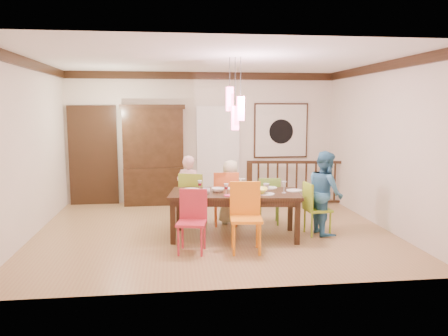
{
  "coord_description": "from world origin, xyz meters",
  "views": [
    {
      "loc": [
        -0.71,
        -7.33,
        2.1
      ],
      "look_at": [
        0.19,
        -0.0,
        1.09
      ],
      "focal_mm": 35.0,
      "sensor_mm": 36.0,
      "label": 1
    }
  ],
  "objects": [
    {
      "name": "person_far_mid",
      "position": [
        0.36,
        0.45,
        0.59
      ],
      "size": [
        0.6,
        0.42,
        1.18
      ],
      "primitive_type": "imported",
      "rotation": [
        0.0,
        0.0,
        3.07
      ],
      "color": "#BCB88E",
      "rests_on": "floor"
    },
    {
      "name": "pendant_cluster",
      "position": [
        0.31,
        -0.42,
        2.11
      ],
      "size": [
        0.27,
        0.21,
        1.14
      ],
      "color": "#F24878",
      "rests_on": "ceiling"
    },
    {
      "name": "plate_far_right",
      "position": [
        0.96,
        -0.13,
        0.76
      ],
      "size": [
        0.26,
        0.26,
        0.01
      ],
      "primitive_type": "cylinder",
      "color": "white",
      "rests_on": "dining_table"
    },
    {
      "name": "chair_far_right",
      "position": [
        1.06,
        0.36,
        0.5
      ],
      "size": [
        0.45,
        0.45,
        0.87
      ],
      "rotation": [
        0.0,
        0.0,
        2.99
      ],
      "color": "olive",
      "rests_on": "floor"
    },
    {
      "name": "panel_door",
      "position": [
        -2.4,
        2.45,
        1.05
      ],
      "size": [
        1.04,
        0.07,
        2.24
      ],
      "primitive_type": "cube",
      "color": "black",
      "rests_on": "wall_back"
    },
    {
      "name": "wall_left",
      "position": [
        -3.0,
        0.0,
        1.45
      ],
      "size": [
        0.0,
        5.0,
        5.0
      ],
      "primitive_type": "plane",
      "rotation": [
        1.57,
        0.0,
        1.57
      ],
      "color": "beige",
      "rests_on": "floor"
    },
    {
      "name": "chair_far_left",
      "position": [
        -0.31,
        0.4,
        0.55
      ],
      "size": [
        0.56,
        0.56,
        0.97
      ],
      "rotation": [
        0.0,
        0.0,
        2.78
      ],
      "color": "#93B22D",
      "rests_on": "floor"
    },
    {
      "name": "chair_far_mid",
      "position": [
        0.26,
        0.37,
        0.56
      ],
      "size": [
        0.47,
        0.47,
        0.99
      ],
      "rotation": [
        0.0,
        0.0,
        3.08
      ],
      "color": "#DA5C27",
      "rests_on": "floor"
    },
    {
      "name": "painting",
      "position": [
        1.8,
        2.46,
        1.6
      ],
      "size": [
        1.25,
        0.06,
        1.25
      ],
      "color": "black",
      "rests_on": "wall_back"
    },
    {
      "name": "wine_glass_c",
      "position": [
        0.14,
        -0.7,
        0.84
      ],
      "size": [
        0.08,
        0.08,
        0.19
      ],
      "primitive_type": null,
      "color": "#590C19",
      "rests_on": "dining_table"
    },
    {
      "name": "wine_glass_b",
      "position": [
        0.48,
        -0.24,
        0.84
      ],
      "size": [
        0.08,
        0.08,
        0.19
      ],
      "primitive_type": null,
      "color": "silver",
      "rests_on": "dining_table"
    },
    {
      "name": "small_bowl",
      "position": [
        0.04,
        -0.37,
        0.78
      ],
      "size": [
        0.23,
        0.23,
        0.07
      ],
      "primitive_type": "imported",
      "rotation": [
        0.0,
        0.0,
        -0.11
      ],
      "color": "white",
      "rests_on": "dining_table"
    },
    {
      "name": "cup_right",
      "position": [
        0.88,
        -0.22,
        0.8
      ],
      "size": [
        0.14,
        0.14,
        0.1
      ],
      "primitive_type": "imported",
      "rotation": [
        0.0,
        0.0,
        -0.43
      ],
      "color": "silver",
      "rests_on": "dining_table"
    },
    {
      "name": "plate_near_left",
      "position": [
        -0.32,
        -0.74,
        0.76
      ],
      "size": [
        0.26,
        0.26,
        0.01
      ],
      "primitive_type": "cylinder",
      "color": "white",
      "rests_on": "dining_table"
    },
    {
      "name": "chair_near_mid",
      "position": [
        0.37,
        -1.18,
        0.58
      ],
      "size": [
        0.5,
        0.5,
        1.02
      ],
      "rotation": [
        0.0,
        0.0,
        -0.09
      ],
      "color": "orange",
      "rests_on": "floor"
    },
    {
      "name": "person_end_right",
      "position": [
        1.85,
        -0.39,
        0.7
      ],
      "size": [
        0.57,
        0.71,
        1.4
      ],
      "primitive_type": "imported",
      "rotation": [
        0.0,
        0.0,
        1.62
      ],
      "color": "teal",
      "rests_on": "floor"
    },
    {
      "name": "balustrade",
      "position": [
        2.04,
        1.95,
        0.5
      ],
      "size": [
        2.23,
        0.38,
        0.96
      ],
      "rotation": [
        0.0,
        0.0,
        -0.13
      ],
      "color": "black",
      "rests_on": "floor"
    },
    {
      "name": "crown_molding",
      "position": [
        0.0,
        0.0,
        2.82
      ],
      "size": [
        6.0,
        5.0,
        0.16
      ],
      "primitive_type": null,
      "color": "black",
      "rests_on": "wall_back"
    },
    {
      "name": "person_far_left",
      "position": [
        -0.4,
        0.42,
        0.64
      ],
      "size": [
        0.55,
        0.48,
        1.27
      ],
      "primitive_type": "imported",
      "rotation": [
        0.0,
        0.0,
        2.69
      ],
      "color": "beige",
      "rests_on": "floor"
    },
    {
      "name": "plate_far_mid",
      "position": [
        0.34,
        -0.15,
        0.76
      ],
      "size": [
        0.26,
        0.26,
        0.01
      ],
      "primitive_type": "cylinder",
      "color": "white",
      "rests_on": "dining_table"
    },
    {
      "name": "plate_far_left",
      "position": [
        -0.38,
        -0.12,
        0.76
      ],
      "size": [
        0.26,
        0.26,
        0.01
      ],
      "primitive_type": "cylinder",
      "color": "white",
      "rests_on": "dining_table"
    },
    {
      "name": "serving_bowl",
      "position": [
        0.64,
        -0.58,
        0.79
      ],
      "size": [
        0.43,
        0.43,
        0.09
      ],
      "primitive_type": "imported",
      "rotation": [
        0.0,
        0.0,
        -0.2
      ],
      "color": "yellow",
      "rests_on": "dining_table"
    },
    {
      "name": "plate_end_right",
      "position": [
        1.31,
        -0.43,
        0.76
      ],
      "size": [
        0.26,
        0.26,
        0.01
      ],
      "primitive_type": "cylinder",
      "color": "white",
      "rests_on": "dining_table"
    },
    {
      "name": "wall_right",
      "position": [
        3.0,
        0.0,
        1.45
      ],
      "size": [
        0.0,
        5.0,
        5.0
      ],
      "primitive_type": "plane",
      "rotation": [
        1.57,
        0.0,
        -1.57
      ],
      "color": "beige",
      "rests_on": "floor"
    },
    {
      "name": "cup_left",
      "position": [
        -0.16,
        -0.5,
        0.8
      ],
      "size": [
        0.15,
        0.15,
        0.1
      ],
      "primitive_type": "imported",
      "rotation": [
        0.0,
        0.0,
        0.32
      ],
      "color": "silver",
      "rests_on": "dining_table"
    },
    {
      "name": "china_hutch",
      "position": [
        -1.09,
        2.3,
        1.1
      ],
      "size": [
        1.38,
        0.46,
        2.19
      ],
      "color": "black",
      "rests_on": "floor"
    },
    {
      "name": "wine_glass_a",
      "position": [
        -0.25,
        -0.33,
        0.84
      ],
      "size": [
        0.08,
        0.08,
        0.19
      ],
      "primitive_type": null,
      "color": "#590C19",
      "rests_on": "dining_table"
    },
    {
      "name": "chair_near_left",
      "position": [
        -0.43,
        -1.12,
        0.52
      ],
      "size": [
        0.49,
        0.49,
        0.91
      ],
      "rotation": [
        0.0,
        0.0,
        -0.2
      ],
      "color": "#BC2939",
      "rests_on": "floor"
    },
    {
      "name": "ceiling",
      "position": [
        0.0,
        0.0,
        2.9
      ],
      "size": [
        6.0,
        6.0,
        0.0
      ],
      "primitive_type": "plane",
      "rotation": [
        3.14,
        0.0,
        0.0
      ],
      "color": "white",
      "rests_on": "wall_back"
    },
    {
      "name": "white_doorway",
      "position": [
        0.35,
        2.46,
        1.05
      ],
      "size": [
        0.97,
        0.05,
        2.22
      ],
      "primitive_type": "cube",
      "color": "silver",
      "rests_on": "wall_back"
    },
    {
      "name": "wall_back",
      "position": [
        0.0,
        2.5,
        1.45
      ],
      "size": [
        6.0,
        0.0,
        6.0
      ],
      "primitive_type": "plane",
      "rotation": [
        1.57,
        0.0,
        0.0
      ],
      "color": "beige",
      "rests_on": "floor"
    },
    {
      "name": "plate_near_mid",
      "position": [
        0.78,
        -0.67,
        0.76
      ],
      "size": [
        0.26,
        0.26,
        0.01
      ],
      "primitive_type": "cylinder",
      "color": "white",
      "rests_on": "dining_table"
    },
    {
      "name": "wine_glass_d",
      "position": [
        1.09,
        -0.57,
        0.84
      ],
      "size": [
        0.08,
        0.08,
        0.19
      ],
      "primitive_type": null,
      "color": "silver",
      "rests_on": "dining_table"
    },
    {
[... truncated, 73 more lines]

